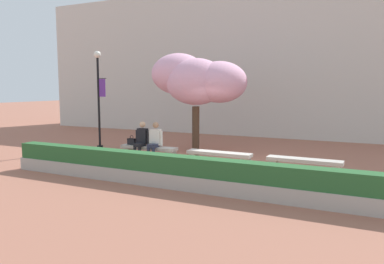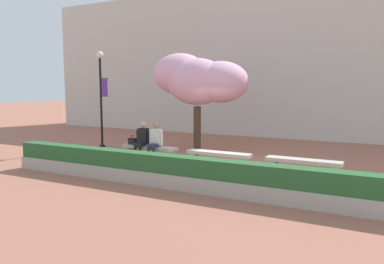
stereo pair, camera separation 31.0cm
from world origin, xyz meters
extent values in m
plane|color=#9E604C|center=(0.00, 0.00, 0.00)|extent=(100.00, 100.00, 0.00)
cube|color=beige|center=(0.00, 9.25, 3.74)|extent=(28.00, 4.00, 7.48)
cube|color=#ADA89E|center=(-2.60, 0.00, 0.40)|extent=(2.10, 0.45, 0.10)
cube|color=#ADA89E|center=(-3.47, 0.01, 0.17)|extent=(0.25, 0.34, 0.35)
cube|color=#ADA89E|center=(-1.72, -0.01, 0.17)|extent=(0.25, 0.34, 0.35)
cube|color=#ADA89E|center=(0.00, 0.00, 0.40)|extent=(2.10, 0.45, 0.10)
cube|color=#ADA89E|center=(-0.88, 0.01, 0.17)|extent=(0.25, 0.34, 0.35)
cube|color=#ADA89E|center=(0.88, -0.01, 0.17)|extent=(0.25, 0.34, 0.35)
cube|color=#ADA89E|center=(2.60, 0.00, 0.40)|extent=(2.10, 0.45, 0.10)
cube|color=#ADA89E|center=(1.72, 0.01, 0.17)|extent=(0.25, 0.34, 0.35)
cube|color=#ADA89E|center=(3.47, -0.01, 0.17)|extent=(0.25, 0.34, 0.35)
cube|color=black|center=(-2.91, -0.43, 0.03)|extent=(0.12, 0.23, 0.06)
cylinder|color=black|center=(-2.92, -0.37, 0.24)|extent=(0.10, 0.10, 0.42)
cube|color=black|center=(-2.74, -0.41, 0.03)|extent=(0.12, 0.23, 0.06)
cylinder|color=black|center=(-2.74, -0.35, 0.24)|extent=(0.10, 0.10, 0.42)
cube|color=black|center=(-2.85, -0.18, 0.51)|extent=(0.31, 0.42, 0.12)
cube|color=black|center=(-2.87, 0.04, 0.78)|extent=(0.36, 0.25, 0.54)
sphere|color=tan|center=(-2.87, 0.04, 1.19)|extent=(0.21, 0.21, 0.21)
cylinder|color=black|center=(-3.07, 0.00, 0.74)|extent=(0.09, 0.09, 0.50)
cylinder|color=black|center=(-2.66, 0.04, 0.74)|extent=(0.09, 0.09, 0.50)
cube|color=black|center=(-2.37, -0.43, 0.03)|extent=(0.12, 0.23, 0.06)
cylinder|color=#23283D|center=(-2.38, -0.37, 0.24)|extent=(0.10, 0.10, 0.42)
cube|color=black|center=(-2.19, -0.41, 0.03)|extent=(0.12, 0.23, 0.06)
cylinder|color=#23283D|center=(-2.20, -0.35, 0.24)|extent=(0.10, 0.10, 0.42)
cube|color=#23283D|center=(-2.31, -0.18, 0.51)|extent=(0.32, 0.43, 0.12)
cube|color=silver|center=(-2.33, 0.04, 0.78)|extent=(0.36, 0.26, 0.54)
sphere|color=#A37556|center=(-2.33, 0.04, 1.19)|extent=(0.21, 0.21, 0.21)
cylinder|color=silver|center=(-2.54, 0.00, 0.74)|extent=(0.09, 0.09, 0.50)
cylinder|color=silver|center=(-2.12, 0.04, 0.74)|extent=(0.09, 0.09, 0.50)
cube|color=black|center=(-3.31, 0.02, 0.56)|extent=(0.30, 0.14, 0.22)
cube|color=black|center=(-3.31, 0.02, 0.65)|extent=(0.30, 0.15, 0.04)
torus|color=black|center=(-3.31, 0.02, 0.72)|extent=(0.14, 0.02, 0.14)
cylinder|color=#473323|center=(-1.86, 2.23, 0.86)|extent=(0.28, 0.28, 1.73)
ellipsoid|color=#EAA8C6|center=(-1.86, 2.23, 2.67)|extent=(2.37, 2.09, 1.78)
ellipsoid|color=#EAA8C6|center=(-2.72, 2.45, 2.99)|extent=(2.15, 2.10, 1.62)
ellipsoid|color=#EAA8C6|center=(-1.01, 2.52, 2.66)|extent=(2.09, 2.22, 1.57)
cylinder|color=black|center=(-5.60, 1.06, 0.06)|extent=(0.24, 0.24, 0.12)
cylinder|color=black|center=(-5.60, 1.06, 1.80)|extent=(0.09, 0.09, 3.60)
sphere|color=white|center=(-5.60, 1.06, 3.74)|extent=(0.28, 0.28, 0.28)
cylinder|color=black|center=(-5.40, 1.06, 2.81)|extent=(0.40, 0.02, 0.02)
cube|color=#5B2D8E|center=(-5.40, 1.06, 2.44)|extent=(0.30, 0.02, 0.70)
cube|color=#ADA89E|center=(0.00, -2.84, 0.18)|extent=(10.36, 0.50, 0.36)
cube|color=#285B2D|center=(0.00, -2.84, 0.58)|extent=(10.26, 0.44, 0.44)
camera|label=1|loc=(4.30, -10.76, 2.45)|focal=35.00mm
camera|label=2|loc=(4.57, -10.62, 2.45)|focal=35.00mm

